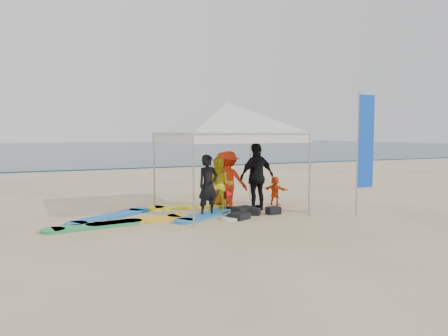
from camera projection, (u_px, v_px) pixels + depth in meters
ground at (249, 227)px, 10.28m from camera, size 120.00×120.00×0.00m
ocean at (56, 148)px, 64.43m from camera, size 160.00×84.00×0.08m
shoreline_foam at (107, 170)px, 26.71m from camera, size 160.00×1.20×0.01m
person_black_a at (208, 186)px, 11.62m from camera, size 0.66×0.50×1.65m
person_yellow at (220, 185)px, 12.09m from camera, size 0.95×0.90×1.55m
person_orange_a at (229, 180)px, 12.80m from camera, size 1.23×1.20×1.69m
person_black_b at (257, 177)px, 12.47m from camera, size 1.19×0.62×1.95m
person_orange_b at (223, 179)px, 13.34m from camera, size 0.85×0.59×1.65m
person_seated at (275, 191)px, 13.46m from camera, size 0.65×0.85×0.90m
canopy_tent at (227, 103)px, 12.24m from camera, size 4.68×4.68×3.53m
feather_flag at (365, 143)px, 11.65m from camera, size 0.56×0.04×3.33m
marker_pennant at (229, 194)px, 12.28m from camera, size 0.28×0.28×0.64m
gear_pile at (249, 212)px, 11.73m from camera, size 1.68×1.05×0.22m
surfboard_spread at (166, 215)px, 11.59m from camera, size 5.74×2.76×0.07m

